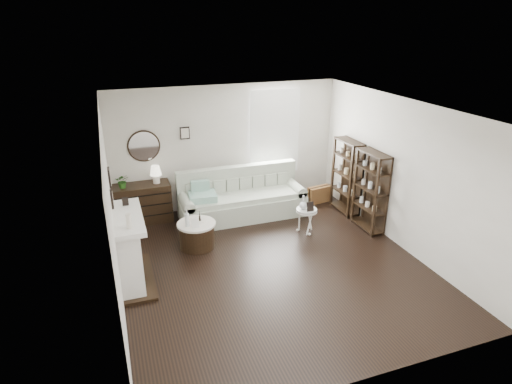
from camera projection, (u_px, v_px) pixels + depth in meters
name	position (u px, v px, depth m)	size (l,w,h in m)	color
room	(259.00, 134.00, 9.41)	(5.50, 5.50, 5.50)	black
fireplace	(130.00, 251.00, 6.78)	(0.50, 1.40, 1.84)	white
shelf_unit_far	(347.00, 176.00, 9.20)	(0.30, 0.80, 1.60)	black
shelf_unit_near	(370.00, 191.00, 8.42)	(0.30, 0.80, 1.60)	black
sofa	(241.00, 200.00, 9.16)	(2.65, 0.92, 1.03)	#A6AF9C
quilt	(203.00, 197.00, 8.67)	(0.55, 0.45, 0.14)	#227F64
suitcase	(319.00, 194.00, 9.86)	(0.57, 0.19, 0.38)	brown
dresser	(141.00, 203.00, 8.83)	(1.23, 0.53, 0.82)	black
table_lamp	(156.00, 174.00, 8.72)	(0.23, 0.23, 0.37)	white
potted_plant	(122.00, 181.00, 8.48)	(0.26, 0.23, 0.29)	#214F16
drum_table	(197.00, 235.00, 7.91)	(0.71, 0.71, 0.49)	black
pedestal_table	(307.00, 211.00, 8.37)	(0.42, 0.42, 0.50)	white
eiffel_drum	(200.00, 217.00, 7.85)	(0.11, 0.11, 0.19)	black
bottle_drum	(187.00, 218.00, 7.63)	(0.07, 0.07, 0.31)	silver
card_frame_drum	(195.00, 223.00, 7.61)	(0.13, 0.01, 0.18)	white
eiffel_ped	(310.00, 204.00, 8.37)	(0.10, 0.10, 0.18)	black
flask_ped	(303.00, 202.00, 8.30)	(0.15, 0.15, 0.28)	silver
card_frame_ped	(310.00, 207.00, 8.23)	(0.14, 0.01, 0.19)	black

